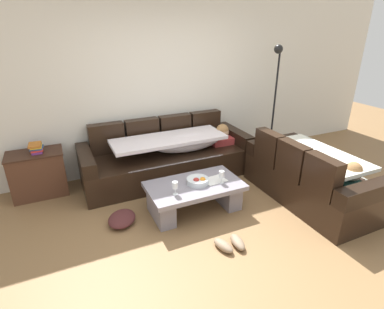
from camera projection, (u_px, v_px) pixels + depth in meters
name	position (u px, v px, depth m)	size (l,w,h in m)	color
ground_plane	(226.00, 232.00, 3.56)	(14.00, 14.00, 0.00)	olive
back_wall	(160.00, 85.00, 4.82)	(9.00, 0.10, 2.70)	silver
couch_along_wall	(170.00, 157.00, 4.76)	(2.58, 0.92, 0.88)	black
couch_near_window	(311.00, 177.00, 4.11)	(0.92, 1.80, 0.88)	black
coffee_table	(195.00, 194.00, 3.89)	(1.20, 0.68, 0.38)	gray
fruit_bowl	(198.00, 181.00, 3.83)	(0.28, 0.28, 0.10)	silver
wine_glass_near_left	(175.00, 186.00, 3.56)	(0.07, 0.07, 0.17)	silver
wine_glass_near_right	(222.00, 175.00, 3.82)	(0.07, 0.07, 0.17)	silver
open_magazine	(215.00, 180.00, 3.92)	(0.28, 0.21, 0.01)	white
side_cabinet	(38.00, 174.00, 4.23)	(0.72, 0.44, 0.64)	#4F2E1E
book_stack_on_cabinet	(36.00, 148.00, 4.09)	(0.18, 0.23, 0.12)	#72337F
floor_lamp	(274.00, 96.00, 5.14)	(0.33, 0.31, 1.95)	black
pair_of_shoes	(231.00, 244.00, 3.29)	(0.34, 0.30, 0.09)	#8C7259
crumpled_garment	(122.00, 219.00, 3.69)	(0.40, 0.32, 0.12)	#4C2323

